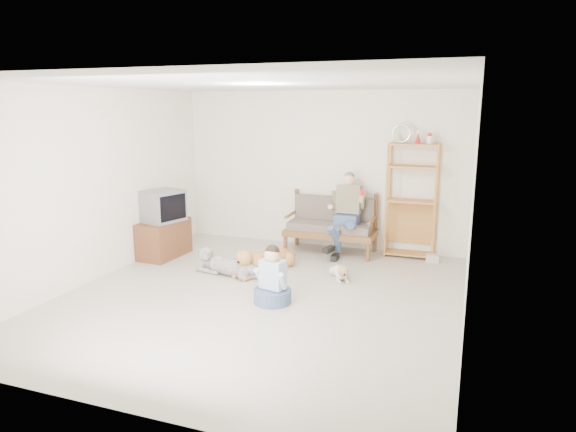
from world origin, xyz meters
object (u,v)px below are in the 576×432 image
at_px(etagere, 411,200).
at_px(tv_stand, 164,239).
at_px(golden_retriever, 264,260).
at_px(loveseat, 332,224).

distance_m(etagere, tv_stand, 4.11).
height_order(tv_stand, golden_retriever, tv_stand).
relative_size(loveseat, golden_retriever, 1.11).
height_order(etagere, golden_retriever, etagere).
bearing_deg(loveseat, golden_retriever, -116.21).
xyz_separation_m(loveseat, tv_stand, (-2.53, -1.21, -0.19)).
xyz_separation_m(etagere, tv_stand, (-3.81, -1.37, -0.66)).
distance_m(loveseat, etagere, 1.38).
distance_m(loveseat, golden_retriever, 1.57).
bearing_deg(tv_stand, loveseat, 28.58).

